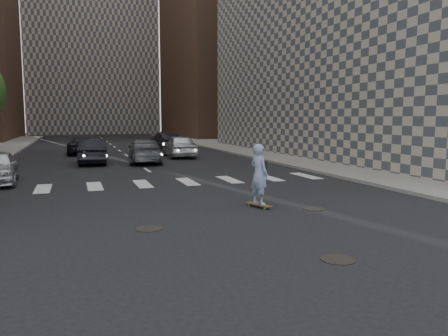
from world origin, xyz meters
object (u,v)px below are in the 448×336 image
at_px(traffic_car_e, 165,141).
at_px(traffic_car_d, 179,146).
at_px(skateboarder, 259,174).
at_px(traffic_car_a, 93,151).
at_px(traffic_car_c, 82,146).
at_px(traffic_car_b, 145,151).

bearing_deg(traffic_car_e, traffic_car_d, 79.24).
height_order(traffic_car_d, traffic_car_e, traffic_car_d).
relative_size(skateboarder, traffic_car_e, 0.44).
xyz_separation_m(traffic_car_a, traffic_car_d, (6.10, 2.58, 0.05)).
relative_size(traffic_car_a, traffic_car_c, 0.97).
bearing_deg(skateboarder, traffic_car_e, 64.80).
bearing_deg(traffic_car_e, traffic_car_b, 64.93).
height_order(traffic_car_b, traffic_car_e, traffic_car_e).
height_order(traffic_car_a, traffic_car_d, traffic_car_d).
bearing_deg(traffic_car_a, traffic_car_b, 174.31).
distance_m(traffic_car_c, traffic_car_e, 7.51).
bearing_deg(traffic_car_e, traffic_car_c, 12.55).
relative_size(traffic_car_a, traffic_car_d, 0.97).
distance_m(traffic_car_a, traffic_car_b, 3.18).
bearing_deg(traffic_car_c, skateboarder, 103.14).
distance_m(traffic_car_a, traffic_car_c, 7.56).
bearing_deg(traffic_car_b, traffic_car_a, -3.43).
bearing_deg(traffic_car_d, traffic_car_e, -91.15).
relative_size(traffic_car_a, traffic_car_e, 1.02).
relative_size(traffic_car_d, traffic_car_e, 1.05).
xyz_separation_m(skateboarder, traffic_car_b, (-1.27, 15.12, -0.32)).
xyz_separation_m(skateboarder, traffic_car_e, (2.19, 25.72, -0.31)).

